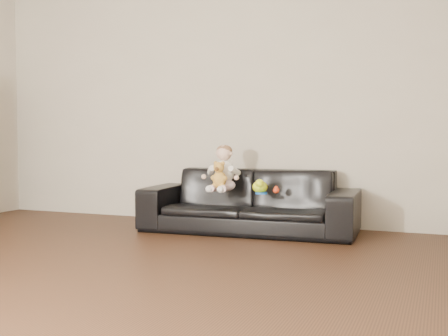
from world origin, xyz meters
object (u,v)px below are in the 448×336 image
at_px(sofa, 249,201).
at_px(baby, 224,171).
at_px(teddy_bear, 219,175).
at_px(toy_rattle, 276,190).
at_px(toy_blue_disc, 261,193).
at_px(toy_green, 260,187).

distance_m(sofa, baby, 0.38).
distance_m(teddy_bear, toy_rattle, 0.54).
distance_m(teddy_bear, toy_blue_disc, 0.42).
distance_m(baby, teddy_bear, 0.14).
bearing_deg(sofa, baby, -156.32).
height_order(toy_rattle, toy_blue_disc, toy_rattle).
bearing_deg(teddy_bear, toy_rattle, 0.37).
xyz_separation_m(baby, teddy_bear, (0.01, -0.13, -0.03)).
height_order(sofa, toy_rattle, sofa).
bearing_deg(teddy_bear, toy_green, 0.74).
relative_size(baby, toy_blue_disc, 4.11).
bearing_deg(teddy_bear, baby, 79.71).
height_order(baby, teddy_bear, baby).
bearing_deg(sofa, teddy_bear, -133.42).
bearing_deg(toy_green, toy_rattle, 13.97).
bearing_deg(baby, toy_green, -15.69).
xyz_separation_m(toy_rattle, toy_blue_disc, (-0.11, -0.10, -0.02)).
bearing_deg(sofa, toy_green, -46.29).
xyz_separation_m(toy_green, toy_rattle, (0.14, 0.04, -0.03)).
xyz_separation_m(baby, toy_rattle, (0.51, -0.00, -0.16)).
bearing_deg(toy_green, teddy_bear, -164.71).
relative_size(teddy_bear, toy_blue_disc, 2.25).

